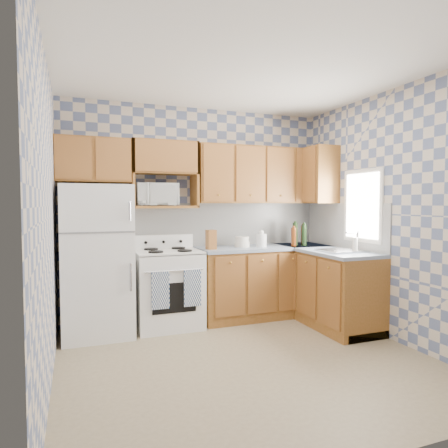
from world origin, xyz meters
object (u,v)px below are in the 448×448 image
Objects in this scene: microwave at (156,194)px; refrigerator at (97,261)px; electric_kettle at (261,240)px; stove_body at (168,289)px.

refrigerator is at bearing -168.03° from microwave.
electric_kettle is at bearing -10.27° from microwave.
refrigerator is at bearing -178.22° from stove_body.
microwave is (0.70, 0.17, 0.75)m from refrigerator.
electric_kettle is (1.32, -0.19, -0.58)m from microwave.
stove_body is at bearing -57.01° from microwave.
refrigerator is 1.87× the size of stove_body.
stove_body is (0.80, 0.03, -0.39)m from refrigerator.
microwave is (-0.10, 0.15, 1.14)m from stove_body.
electric_kettle is at bearing -2.02° from stove_body.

